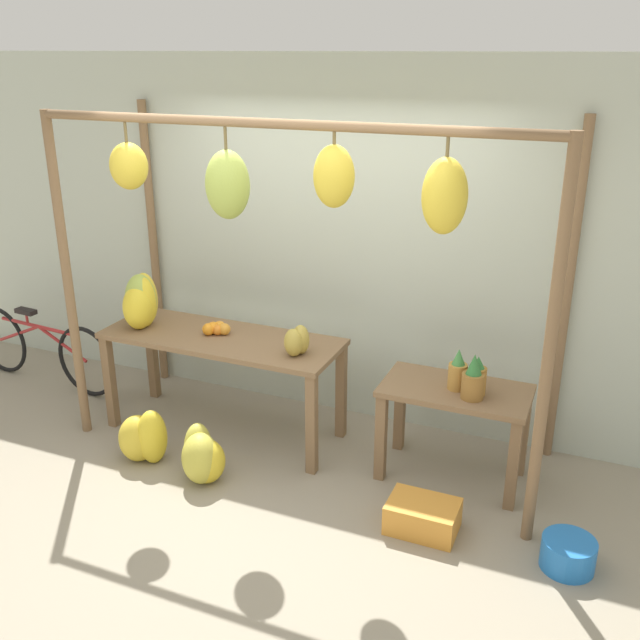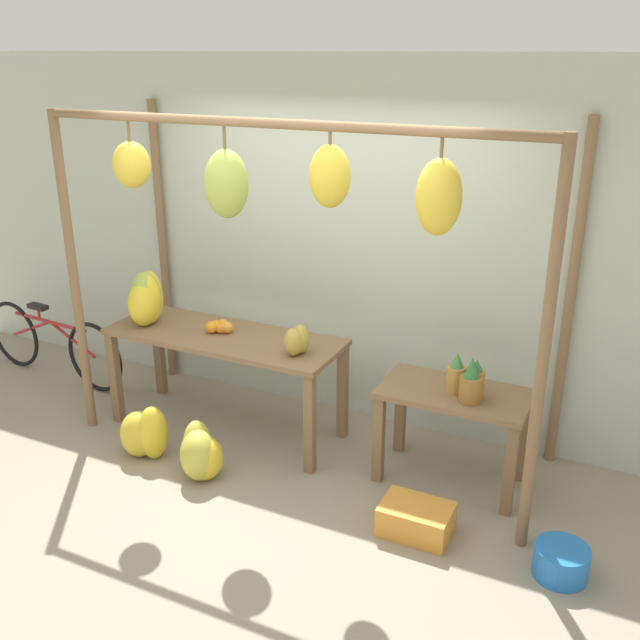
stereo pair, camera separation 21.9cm
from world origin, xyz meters
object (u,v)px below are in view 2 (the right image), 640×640
(banana_pile_ground_left, at_px, (145,433))
(blue_bucket, at_px, (561,562))
(orange_pile, at_px, (220,327))
(papaya_pile, at_px, (297,341))
(pineapple_cluster, at_px, (468,380))
(banana_pile_ground_right, at_px, (200,454))
(banana_pile_on_table, at_px, (147,299))
(fruit_crate_white, at_px, (416,519))
(parked_bicycle, at_px, (53,343))

(banana_pile_ground_left, bearing_deg, blue_bucket, 0.10)
(orange_pile, bearing_deg, papaya_pile, -9.55)
(pineapple_cluster, height_order, banana_pile_ground_right, pineapple_cluster)
(banana_pile_on_table, xyz_separation_m, banana_pile_ground_left, (0.34, -0.56, -0.81))
(fruit_crate_white, bearing_deg, banana_pile_ground_right, -177.79)
(banana_pile_ground_right, bearing_deg, fruit_crate_white, 2.21)
(blue_bucket, height_order, parked_bicycle, parked_bicycle)
(banana_pile_on_table, relative_size, banana_pile_ground_right, 1.05)
(banana_pile_ground_right, bearing_deg, orange_pile, 109.90)
(orange_pile, height_order, papaya_pile, papaya_pile)
(blue_bucket, height_order, papaya_pile, papaya_pile)
(banana_pile_on_table, distance_m, orange_pile, 0.63)
(parked_bicycle, bearing_deg, banana_pile_on_table, -7.57)
(blue_bucket, relative_size, parked_bicycle, 0.18)
(orange_pile, distance_m, fruit_crate_white, 2.06)
(banana_pile_on_table, bearing_deg, fruit_crate_white, -12.75)
(orange_pile, distance_m, pineapple_cluster, 1.92)
(parked_bicycle, bearing_deg, blue_bucket, -9.05)
(blue_bucket, distance_m, papaya_pile, 2.18)
(pineapple_cluster, bearing_deg, fruit_crate_white, -100.27)
(fruit_crate_white, bearing_deg, banana_pile_ground_left, -179.61)
(orange_pile, height_order, parked_bicycle, orange_pile)
(banana_pile_ground_right, xyz_separation_m, blue_bucket, (2.42, 0.05, -0.09))
(banana_pile_on_table, bearing_deg, orange_pile, 8.44)
(pineapple_cluster, xyz_separation_m, papaya_pile, (-1.20, -0.09, 0.09))
(banana_pile_on_table, relative_size, fruit_crate_white, 0.97)
(pineapple_cluster, xyz_separation_m, banana_pile_ground_right, (-1.67, -0.67, -0.63))
(banana_pile_ground_right, bearing_deg, banana_pile_ground_left, 174.90)
(pineapple_cluster, xyz_separation_m, blue_bucket, (0.75, -0.62, -0.72))
(parked_bicycle, bearing_deg, pineapple_cluster, -1.60)
(parked_bicycle, bearing_deg, banana_pile_ground_left, -24.38)
(blue_bucket, bearing_deg, papaya_pile, 164.98)
(pineapple_cluster, bearing_deg, papaya_pile, -175.55)
(banana_pile_on_table, xyz_separation_m, banana_pile_ground_right, (0.86, -0.61, -0.82))
(pineapple_cluster, xyz_separation_m, banana_pile_ground_left, (-2.18, -0.62, -0.62))
(banana_pile_ground_left, xyz_separation_m, papaya_pile, (0.98, 0.53, 0.71))
(banana_pile_ground_right, height_order, parked_bicycle, parked_bicycle)
(banana_pile_on_table, distance_m, banana_pile_ground_right, 1.33)
(banana_pile_on_table, xyz_separation_m, fruit_crate_white, (2.41, -0.55, -0.90))
(banana_pile_on_table, xyz_separation_m, papaya_pile, (1.33, -0.03, -0.09))
(banana_pile_ground_right, xyz_separation_m, fruit_crate_white, (1.56, 0.06, -0.08))
(banana_pile_ground_right, bearing_deg, banana_pile_on_table, 144.75)
(papaya_pile, bearing_deg, pineapple_cluster, 4.45)
(blue_bucket, bearing_deg, orange_pile, 166.43)
(banana_pile_ground_left, relative_size, papaya_pile, 1.77)
(fruit_crate_white, bearing_deg, orange_pile, 160.61)
(banana_pile_ground_right, relative_size, fruit_crate_white, 0.92)
(blue_bucket, bearing_deg, parked_bicycle, 170.95)
(banana_pile_ground_left, bearing_deg, parked_bicycle, 155.62)
(pineapple_cluster, height_order, parked_bicycle, pineapple_cluster)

